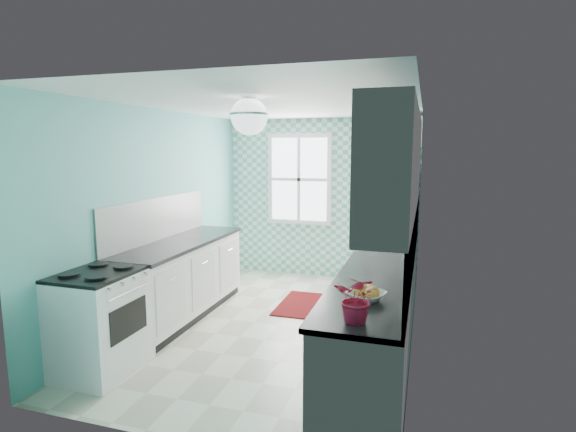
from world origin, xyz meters
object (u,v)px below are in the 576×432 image
(fruit_bowl, at_px, (366,296))
(potted_plant, at_px, (358,299))
(stove, at_px, (101,320))
(microwave, at_px, (392,160))
(fridge, at_px, (390,231))
(ceiling_light, at_px, (249,116))
(sink, at_px, (389,245))

(fruit_bowl, xyz_separation_m, potted_plant, (0.00, -0.44, 0.12))
(fruit_bowl, bearing_deg, potted_plant, -90.00)
(stove, height_order, microwave, microwave)
(fridge, height_order, potted_plant, fridge)
(ceiling_light, relative_size, potted_plant, 1.11)
(stove, height_order, potted_plant, potted_plant)
(fruit_bowl, xyz_separation_m, microwave, (-0.09, 3.34, 0.90))
(ceiling_light, bearing_deg, fridge, 66.74)
(fruit_bowl, bearing_deg, stove, 178.33)
(stove, distance_m, fruit_bowl, 2.45)
(ceiling_light, height_order, microwave, ceiling_light)
(sink, xyz_separation_m, microwave, (-0.09, 1.34, 0.94))
(potted_plant, bearing_deg, fruit_bowl, 90.00)
(ceiling_light, xyz_separation_m, fridge, (1.11, 2.58, -1.46))
(sink, relative_size, microwave, 1.03)
(sink, relative_size, potted_plant, 1.69)
(fridge, relative_size, fruit_bowl, 6.56)
(ceiling_light, height_order, potted_plant, ceiling_light)
(fridge, relative_size, stove, 1.88)
(sink, bearing_deg, stove, -141.01)
(stove, distance_m, microwave, 4.24)
(fridge, xyz_separation_m, stove, (-2.31, -3.27, -0.38))
(fridge, relative_size, sink, 3.25)
(stove, xyz_separation_m, fruit_bowl, (2.40, -0.07, 0.49))
(ceiling_light, height_order, fridge, ceiling_light)
(stove, xyz_separation_m, sink, (2.40, 1.93, 0.45))
(ceiling_light, height_order, sink, ceiling_light)
(fridge, bearing_deg, ceiling_light, -115.18)
(ceiling_light, xyz_separation_m, potted_plant, (1.20, -1.20, -1.23))
(fridge, xyz_separation_m, sink, (0.09, -1.34, 0.07))
(stove, xyz_separation_m, potted_plant, (2.40, -0.51, 0.61))
(ceiling_light, bearing_deg, microwave, 66.74)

